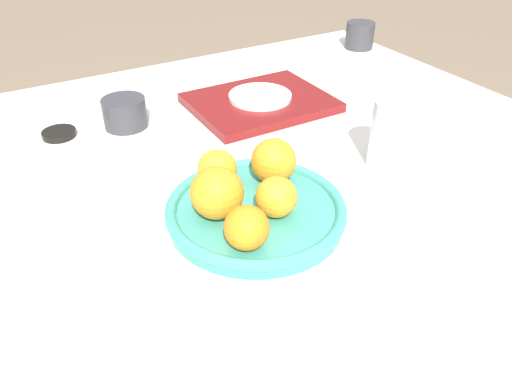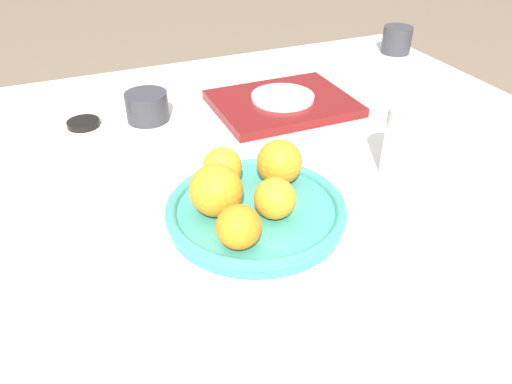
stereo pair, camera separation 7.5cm
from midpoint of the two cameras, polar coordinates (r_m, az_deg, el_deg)
name	(u,v)px [view 2 (the right image)]	position (r m, az deg, el deg)	size (l,w,h in m)	color
ground_plane	(260,376)	(1.51, 2.01, -20.30)	(12.00, 12.00, 0.00)	#7A6651
table	(261,278)	(1.22, 2.37, -9.91)	(1.26, 0.98, 0.76)	silver
fruit_platter	(256,211)	(0.77, 2.79, -2.24)	(0.28, 0.28, 0.03)	teal
orange_0	(275,198)	(0.73, 5.11, -0.84)	(0.06, 0.06, 0.06)	orange
orange_1	(216,190)	(0.73, -1.69, 0.10)	(0.08, 0.08, 0.08)	orange
orange_2	(222,167)	(0.80, -1.22, 2.79)	(0.06, 0.06, 0.06)	orange
orange_3	(279,162)	(0.81, 5.35, 3.32)	(0.07, 0.07, 0.07)	orange
orange_4	(239,227)	(0.67, 1.18, -4.14)	(0.06, 0.06, 0.06)	orange
water_glass	(407,143)	(0.90, 19.16, 5.26)	(0.08, 0.08, 0.13)	silver
serving_tray	(282,103)	(1.13, 4.97, 10.01)	(0.30, 0.24, 0.02)	maroon
side_plate	(283,97)	(1.12, 5.00, 10.70)	(0.14, 0.14, 0.01)	white
cup_0	(397,40)	(1.53, 17.22, 16.25)	(0.08, 0.08, 0.07)	#333338
cup_1	(147,107)	(1.08, -10.40, 9.53)	(0.09, 0.09, 0.06)	#333338
napkin	(501,123)	(1.18, 27.85, 6.91)	(0.14, 0.15, 0.01)	white
soy_dish	(83,123)	(1.09, -17.29, 7.45)	(0.07, 0.07, 0.01)	black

